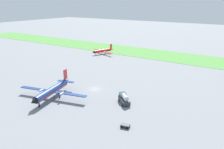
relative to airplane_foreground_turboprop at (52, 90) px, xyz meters
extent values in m
plane|color=gray|center=(7.32, 14.85, -2.89)|extent=(600.00, 600.00, 0.00)
cube|color=#549342|center=(7.32, 84.35, -2.85)|extent=(360.00, 28.00, 0.08)
cylinder|color=navy|center=(0.11, -0.45, -0.02)|extent=(6.28, 17.34, 2.40)
cone|color=black|center=(2.30, -9.78, -0.02)|extent=(2.83, 2.87, 2.35)
cone|color=navy|center=(-2.20, 9.34, 0.28)|extent=(2.87, 3.76, 2.16)
cube|color=red|center=(0.11, -0.45, -0.20)|extent=(6.11, 16.42, 0.34)
cube|color=navy|center=(6.41, 1.52, -0.44)|extent=(13.21, 4.65, 0.24)
cube|color=navy|center=(-6.42, -1.49, -0.44)|extent=(13.21, 4.65, 0.24)
cylinder|color=#B7BABF|center=(4.25, 0.33, -0.44)|extent=(1.18, 2.04, 0.77)
cylinder|color=#B7BABF|center=(-3.95, -1.60, -0.44)|extent=(1.18, 2.04, 0.77)
cube|color=red|center=(-2.09, 8.88, 3.10)|extent=(0.77, 2.16, 3.83)
cube|color=navy|center=(-0.45, 9.26, 0.22)|extent=(3.59, 2.17, 0.19)
cube|color=navy|center=(-3.72, 8.49, 0.22)|extent=(3.59, 2.17, 0.19)
cylinder|color=black|center=(1.75, -7.45, -2.05)|extent=(0.43, 0.43, 1.68)
cylinder|color=black|center=(2.14, 1.26, -2.05)|extent=(0.43, 0.43, 1.68)
cylinder|color=black|center=(-2.48, 0.17, -2.05)|extent=(0.43, 0.43, 1.68)
cylinder|color=red|center=(-25.92, 66.50, -0.82)|extent=(5.87, 12.26, 1.73)
cone|color=black|center=(-28.28, 60.02, -0.82)|extent=(2.18, 2.20, 1.69)
cone|color=red|center=(-23.44, 73.31, -0.61)|extent=(2.29, 2.80, 1.55)
cube|color=red|center=(-25.92, 66.50, -0.95)|extent=(5.67, 11.62, 0.24)
cube|color=red|center=(-21.34, 65.20, -1.12)|extent=(9.33, 4.38, 0.17)
cube|color=red|center=(-30.26, 68.45, -1.12)|extent=(9.33, 4.38, 0.17)
cylinder|color=#B7BABF|center=(-23.11, 65.33, -1.12)|extent=(0.99, 1.49, 0.55)
cylinder|color=#B7BABF|center=(-28.82, 67.41, -1.12)|extent=(0.99, 1.49, 0.55)
cube|color=red|center=(-23.56, 72.99, 1.42)|extent=(0.73, 1.53, 2.76)
cube|color=red|center=(-22.42, 72.57, -0.65)|extent=(2.62, 1.80, 0.14)
cube|color=red|center=(-24.69, 73.40, -0.65)|extent=(2.62, 1.80, 0.14)
cylinder|color=black|center=(-27.69, 61.64, -2.29)|extent=(0.31, 0.31, 1.21)
cylinder|color=black|center=(-24.02, 66.73, -2.29)|extent=(0.31, 0.31, 1.21)
cylinder|color=black|center=(-27.23, 67.90, -2.29)|extent=(0.31, 0.31, 1.21)
cube|color=#2D333D|center=(31.39, -2.95, -2.27)|extent=(2.67, 1.99, 0.55)
cylinder|color=black|center=(30.73, -3.86, -2.54)|extent=(0.74, 0.40, 0.70)
cylinder|color=black|center=(30.40, -2.40, -2.54)|extent=(0.74, 0.40, 0.70)
cylinder|color=black|center=(32.37, -3.49, -2.54)|extent=(0.74, 0.40, 0.70)
cylinder|color=black|center=(32.04, -2.03, -2.54)|extent=(0.74, 0.40, 0.70)
cube|color=#2D333D|center=(23.34, 10.17, -1.84)|extent=(6.39, 6.19, 1.40)
cylinder|color=silver|center=(23.91, 9.63, -0.37)|extent=(3.66, 3.56, 1.54)
cube|color=#334C60|center=(22.01, 11.41, -0.54)|extent=(3.09, 3.07, 1.20)
cylinder|color=black|center=(20.86, 10.84, -2.54)|extent=(0.68, 0.66, 0.70)
cylinder|color=black|center=(22.49, 12.60, -2.54)|extent=(0.68, 0.66, 0.70)
cylinder|color=black|center=(24.18, 7.74, -2.54)|extent=(0.68, 0.66, 0.70)
cylinder|color=black|center=(25.82, 9.49, -2.54)|extent=(0.68, 0.66, 0.70)
camera|label=1|loc=(57.94, -49.93, 29.83)|focal=36.18mm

